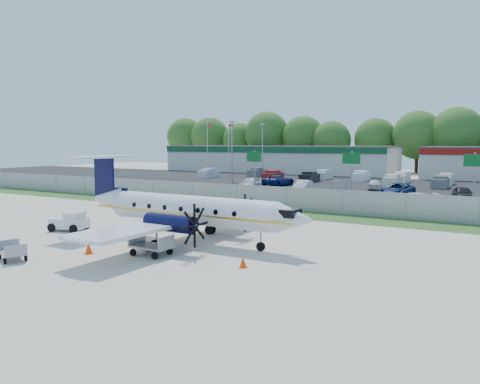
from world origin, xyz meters
The scene contains 31 objects.
ground centered at (0.00, 0.00, 0.00)m, with size 170.00×170.00×0.00m, color beige.
grass_verge centered at (0.00, 12.00, 0.01)m, with size 170.00×4.00×0.02m, color #2D561E.
access_road centered at (0.00, 19.00, 0.01)m, with size 170.00×8.00×0.02m, color black.
parking_lot centered at (0.00, 40.00, 0.01)m, with size 170.00×32.00×0.02m, color black.
perimeter_fence centered at (0.00, 14.00, 1.00)m, with size 120.00×0.06×1.99m.
building_west centered at (-24.00, 61.98, 2.63)m, with size 46.40×12.40×5.24m.
sign_left centered at (-8.00, 22.91, 3.61)m, with size 1.80×0.26×5.00m.
sign_mid centered at (3.00, 22.91, 3.61)m, with size 1.80×0.26×5.00m.
sign_right centered at (14.00, 22.91, 3.61)m, with size 1.80×0.26×5.00m.
flagpole_west centered at (-35.92, 55.00, 5.64)m, with size 1.06×0.12×10.00m.
flagpole_east centered at (-30.92, 55.00, 5.64)m, with size 1.06×0.12×10.00m.
light_pole_nw centered at (-20.00, 38.00, 5.23)m, with size 0.90×0.35×9.09m.
light_pole_sw centered at (-20.00, 48.00, 5.23)m, with size 0.90×0.35×9.09m.
tree_line centered at (0.00, 74.00, 0.00)m, with size 112.00×6.00×14.00m, color #2F5B1A, non-canonical shape.
aircraft centered at (0.34, -0.86, 1.91)m, with size 15.89×15.70×4.95m.
pushback_tug centered at (-8.41, -2.01, 0.59)m, with size 2.57×2.14×1.24m.
baggage_cart_near centered at (0.85, -4.63, 0.51)m, with size 2.12×1.30×1.10m.
baggage_cart_far centered at (-4.46, -8.87, 0.42)m, with size 1.98×1.60×0.90m.
cone_nose centered at (6.15, -4.30, 0.25)m, with size 0.37×0.37×0.52m.
cone_port_wing centered at (-2.25, -6.01, 0.29)m, with size 0.43×0.43×0.60m.
cone_starboard_wing centered at (-2.15, 5.68, 0.23)m, with size 0.34×0.34×0.48m.
road_car_west centered at (-18.24, 18.13, 0.00)m, with size 2.65×5.75×1.60m, color black.
road_car_mid centered at (9.17, 20.94, 0.00)m, with size 1.90×4.68×1.36m, color silver.
parked_car_a centered at (-11.55, 28.53, 0.00)m, with size 1.83×4.54×1.55m, color silver.
parked_car_b centered at (-4.60, 28.88, 0.00)m, with size 1.48×4.25×1.40m, color silver.
parked_car_c centered at (-0.06, 28.57, 0.00)m, with size 1.63×4.67×1.54m, color #595B5E.
parked_car_d centered at (6.38, 28.48, 0.00)m, with size 2.56×5.55×1.54m, color navy.
parked_car_e centered at (12.74, 28.80, 0.00)m, with size 1.72×4.28×1.46m, color black.
parked_car_f centered at (-10.59, 34.66, 0.00)m, with size 2.46×5.33×1.48m, color navy.
parked_car_g centered at (2.25, 35.69, 0.00)m, with size 1.53×3.80×1.30m, color silver.
far_parking_rows centered at (0.00, 45.00, 0.00)m, with size 56.00×10.00×1.60m, color gray, non-canonical shape.
Camera 1 is at (16.78, -22.89, 5.81)m, focal length 35.00 mm.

